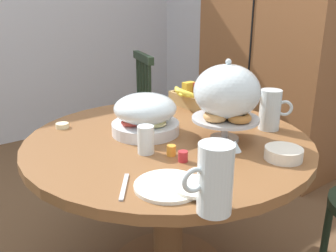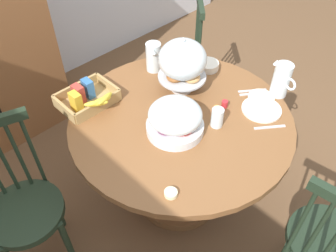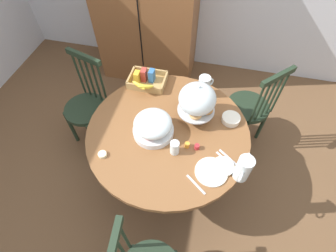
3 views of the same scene
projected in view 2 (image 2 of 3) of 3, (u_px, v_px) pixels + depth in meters
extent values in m
plane|color=brown|center=(183.00, 192.00, 2.41)|extent=(10.00, 10.00, 0.00)
cylinder|color=brown|center=(181.00, 120.00, 1.89)|extent=(1.22, 1.22, 0.04)
cylinder|color=brown|center=(180.00, 159.00, 2.13)|extent=(0.14, 0.14, 0.63)
cylinder|color=brown|center=(178.00, 192.00, 2.38)|extent=(0.56, 0.56, 0.06)
cylinder|color=#1E2D1E|center=(25.00, 213.00, 1.79)|extent=(0.40, 0.40, 0.04)
cylinder|color=#1E2D1E|center=(68.00, 244.00, 1.90)|extent=(0.04, 0.04, 0.45)
cylinder|color=#1E2D1E|center=(7.00, 224.00, 1.99)|extent=(0.04, 0.04, 0.45)
cylinder|color=#1E2D1E|center=(55.00, 205.00, 2.08)|extent=(0.04, 0.04, 0.45)
cylinder|color=#1E2D1E|center=(5.00, 162.00, 1.72)|extent=(0.02, 0.02, 0.48)
cylinder|color=#1E2D1E|center=(20.00, 157.00, 1.74)|extent=(0.02, 0.02, 0.48)
cylinder|color=#1E2D1E|center=(34.00, 152.00, 1.76)|extent=(0.02, 0.02, 0.48)
cylinder|color=#1E2D1E|center=(328.00, 242.00, 1.67)|extent=(0.40, 0.40, 0.04)
cylinder|color=#1E2D1E|center=(300.00, 228.00, 1.97)|extent=(0.04, 0.04, 0.45)
cylinder|color=#1E2D1E|center=(333.00, 242.00, 1.41)|extent=(0.02, 0.02, 0.48)
cylinder|color=#1E2D1E|center=(316.00, 232.00, 1.45)|extent=(0.02, 0.02, 0.48)
cylinder|color=#1E2D1E|center=(300.00, 223.00, 1.48)|extent=(0.02, 0.02, 0.48)
cylinder|color=#1E2D1E|center=(176.00, 65.00, 2.73)|extent=(0.40, 0.40, 0.04)
cylinder|color=#1E2D1E|center=(159.00, 78.00, 2.99)|extent=(0.04, 0.04, 0.45)
cylinder|color=#1E2D1E|center=(159.00, 98.00, 2.79)|extent=(0.04, 0.04, 0.45)
cylinder|color=#1E2D1E|center=(191.00, 78.00, 2.99)|extent=(0.04, 0.04, 0.45)
cylinder|color=#1E2D1E|center=(193.00, 98.00, 2.79)|extent=(0.04, 0.04, 0.45)
cylinder|color=#1E2D1E|center=(197.00, 29.00, 2.66)|extent=(0.02, 0.02, 0.48)
cylinder|color=#1E2D1E|center=(197.00, 33.00, 2.61)|extent=(0.02, 0.02, 0.48)
cylinder|color=#1E2D1E|center=(198.00, 38.00, 2.56)|extent=(0.02, 0.02, 0.48)
cylinder|color=#1E2D1E|center=(199.00, 43.00, 2.51)|extent=(0.02, 0.02, 0.48)
cylinder|color=#1E2D1E|center=(199.00, 48.00, 2.46)|extent=(0.02, 0.02, 0.48)
cube|color=#1E2D1E|center=(200.00, 5.00, 2.38)|extent=(0.28, 0.28, 0.05)
cylinder|color=silver|center=(182.00, 88.00, 2.05)|extent=(0.12, 0.12, 0.02)
cylinder|color=silver|center=(182.00, 83.00, 2.02)|extent=(0.03, 0.03, 0.09)
cylinder|color=silver|center=(182.00, 76.00, 1.98)|extent=(0.28, 0.28, 0.01)
torus|color=#B27033|center=(192.00, 67.00, 2.00)|extent=(0.10, 0.10, 0.03)
torus|color=#D19347|center=(176.00, 70.00, 1.99)|extent=(0.10, 0.10, 0.03)
torus|color=#935628|center=(175.00, 77.00, 1.94)|extent=(0.10, 0.10, 0.03)
torus|color=tan|center=(192.00, 77.00, 1.94)|extent=(0.10, 0.10, 0.03)
ellipsoid|color=silver|center=(183.00, 59.00, 1.90)|extent=(0.27, 0.27, 0.22)
sphere|color=silver|center=(183.00, 40.00, 1.82)|extent=(0.02, 0.02, 0.02)
cylinder|color=silver|center=(175.00, 127.00, 1.79)|extent=(0.30, 0.30, 0.05)
ellipsoid|color=beige|center=(183.00, 115.00, 1.80)|extent=(0.09, 0.09, 0.03)
ellipsoid|color=#8CBF59|center=(165.00, 116.00, 1.79)|extent=(0.09, 0.09, 0.03)
ellipsoid|color=#6B2D4C|center=(166.00, 129.00, 1.73)|extent=(0.09, 0.09, 0.03)
ellipsoid|color=#CC3D33|center=(183.00, 130.00, 1.72)|extent=(0.09, 0.09, 0.03)
ellipsoid|color=silver|center=(175.00, 115.00, 1.72)|extent=(0.28, 0.28, 0.13)
cylinder|color=silver|center=(154.00, 57.00, 2.13)|extent=(0.10, 0.10, 0.18)
cylinder|color=orange|center=(154.00, 61.00, 2.15)|extent=(0.08, 0.08, 0.13)
cone|color=silver|center=(153.00, 51.00, 2.04)|extent=(0.05, 0.05, 0.03)
torus|color=silver|center=(154.00, 50.00, 2.17)|extent=(0.06, 0.06, 0.07)
cylinder|color=silver|center=(281.00, 80.00, 1.95)|extent=(0.10, 0.10, 0.20)
cylinder|color=white|center=(280.00, 84.00, 1.97)|extent=(0.09, 0.09, 0.14)
cone|color=silver|center=(277.00, 62.00, 1.93)|extent=(0.04, 0.04, 0.03)
torus|color=silver|center=(290.00, 84.00, 1.90)|extent=(0.03, 0.08, 0.07)
cube|color=tan|center=(88.00, 101.00, 1.96)|extent=(0.30, 0.22, 0.01)
cube|color=tan|center=(99.00, 107.00, 1.89)|extent=(0.30, 0.02, 0.07)
cube|color=tan|center=(76.00, 89.00, 2.00)|extent=(0.30, 0.02, 0.07)
cube|color=tan|center=(64.00, 110.00, 1.87)|extent=(0.02, 0.22, 0.07)
cube|color=tan|center=(109.00, 86.00, 2.02)|extent=(0.02, 0.22, 0.07)
cube|color=gold|center=(76.00, 102.00, 1.87)|extent=(0.04, 0.07, 0.11)
cube|color=#B23D33|center=(79.00, 94.00, 1.91)|extent=(0.05, 0.07, 0.11)
cube|color=#336BAD|center=(88.00, 88.00, 1.95)|extent=(0.05, 0.07, 0.11)
ellipsoid|color=yellow|center=(96.00, 103.00, 1.81)|extent=(0.14, 0.08, 0.05)
ellipsoid|color=yellow|center=(101.00, 101.00, 1.83)|extent=(0.13, 0.03, 0.05)
ellipsoid|color=yellow|center=(105.00, 98.00, 1.84)|extent=(0.14, 0.08, 0.05)
cylinder|color=white|center=(261.00, 109.00, 1.91)|extent=(0.22, 0.22, 0.01)
cylinder|color=white|center=(261.00, 97.00, 1.97)|extent=(0.15, 0.15, 0.01)
cylinder|color=white|center=(208.00, 66.00, 2.19)|extent=(0.14, 0.14, 0.04)
cylinder|color=silver|center=(217.00, 118.00, 1.80)|extent=(0.06, 0.06, 0.11)
cylinder|color=beige|center=(171.00, 193.00, 1.51)|extent=(0.06, 0.06, 0.02)
cylinder|color=#B7282D|center=(225.00, 104.00, 1.93)|extent=(0.04, 0.04, 0.04)
cylinder|color=orange|center=(217.00, 110.00, 1.89)|extent=(0.04, 0.04, 0.04)
cube|color=silver|center=(254.00, 94.00, 2.02)|extent=(0.14, 0.11, 0.01)
cube|color=silver|center=(252.00, 91.00, 2.04)|extent=(0.14, 0.11, 0.01)
cube|color=silver|center=(270.00, 127.00, 1.82)|extent=(0.14, 0.11, 0.01)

